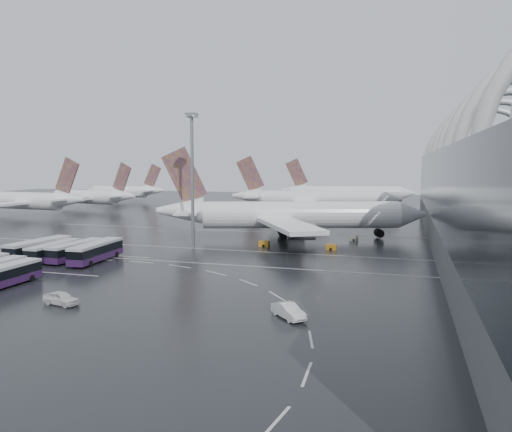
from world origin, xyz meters
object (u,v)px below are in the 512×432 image
(bus_row_near_d, at_px, (96,251))
(gse_cart_belly_c, at_px, (264,244))
(bus_row_near_b, at_px, (54,251))
(van_curve_b, at_px, (61,298))
(airliner_gate_c, at_px, (345,193))
(jet_remote_west, at_px, (31,201))
(jet_remote_far, at_px, (125,192))
(bus_row_near_c, at_px, (76,250))
(van_curve_c, at_px, (288,311))
(gse_cart_belly_b, at_px, (354,238))
(gse_cart_belly_a, at_px, (331,247))
(airliner_gate_b, at_px, (313,200))
(bus_row_far_c, at_px, (3,275))
(jet_remote_mid, at_px, (94,197))
(airliner_main, at_px, (288,216))
(bus_row_near_a, at_px, (39,248))
(floodlight_mast, at_px, (192,164))

(bus_row_near_d, bearing_deg, gse_cart_belly_c, -48.96)
(bus_row_near_b, relative_size, van_curve_b, 2.56)
(airliner_gate_c, relative_size, jet_remote_west, 1.23)
(jet_remote_west, distance_m, jet_remote_far, 66.36)
(jet_remote_west, distance_m, bus_row_near_c, 86.96)
(jet_remote_far, distance_m, van_curve_b, 173.75)
(van_curve_c, height_order, gse_cart_belly_b, van_curve_c)
(airliner_gate_c, relative_size, gse_cart_belly_a, 26.56)
(airliner_gate_b, xyz_separation_m, gse_cart_belly_c, (1.80, -69.54, -4.48))
(bus_row_far_c, xyz_separation_m, gse_cart_belly_b, (43.50, 57.77, -1.17))
(jet_remote_far, height_order, gse_cart_belly_b, jet_remote_far)
(bus_row_far_c, xyz_separation_m, van_curve_c, (41.91, -2.38, -0.85))
(van_curve_c, distance_m, gse_cart_belly_b, 60.18)
(airliner_gate_c, bearing_deg, jet_remote_mid, -164.88)
(airliner_gate_b, bearing_deg, bus_row_near_b, -118.73)
(airliner_main, xyz_separation_m, bus_row_near_a, (-38.51, -37.25, -3.46))
(bus_row_near_a, relative_size, gse_cart_belly_b, 7.26)
(gse_cart_belly_b, bearing_deg, bus_row_near_d, -137.97)
(jet_remote_far, height_order, floodlight_mast, floodlight_mast)
(jet_remote_far, relative_size, bus_row_near_d, 2.84)
(airliner_gate_b, height_order, van_curve_c, airliner_gate_b)
(gse_cart_belly_a, bearing_deg, airliner_gate_c, 94.95)
(van_curve_b, bearing_deg, airliner_gate_b, 5.31)
(bus_row_far_c, xyz_separation_m, van_curve_b, (13.69, -5.16, -0.87))
(jet_remote_far, xyz_separation_m, van_curve_c, (111.24, -149.82, -3.66))
(van_curve_c, bearing_deg, jet_remote_far, 82.73)
(bus_row_near_a, height_order, gse_cart_belly_c, bus_row_near_a)
(airliner_gate_c, xyz_separation_m, gse_cart_belly_a, (9.70, -112.06, -4.38))
(airliner_main, height_order, bus_row_near_a, airliner_main)
(bus_row_near_a, distance_m, bus_row_near_b, 3.56)
(jet_remote_west, height_order, van_curve_c, jet_remote_west)
(airliner_gate_b, relative_size, van_curve_b, 11.87)
(jet_remote_far, xyz_separation_m, van_curve_b, (83.03, -152.59, -3.68))
(gse_cart_belly_c, bearing_deg, jet_remote_mid, 143.01)
(jet_remote_mid, height_order, bus_row_near_b, jet_remote_mid)
(airliner_gate_c, distance_m, bus_row_near_b, 141.91)
(jet_remote_west, bearing_deg, floodlight_mast, 154.70)
(jet_remote_west, relative_size, floodlight_mast, 1.63)
(van_curve_b, height_order, gse_cart_belly_a, van_curve_b)
(airliner_gate_b, height_order, jet_remote_far, airliner_gate_b)
(airliner_main, height_order, gse_cart_belly_a, airliner_main)
(jet_remote_far, height_order, gse_cart_belly_a, jet_remote_far)
(bus_row_near_c, bearing_deg, bus_row_near_a, 100.73)
(airliner_gate_b, distance_m, gse_cart_belly_c, 69.71)
(airliner_main, bearing_deg, jet_remote_west, 147.42)
(bus_row_near_a, bearing_deg, van_curve_b, -131.74)
(jet_remote_west, relative_size, bus_row_near_b, 3.59)
(airliner_main, distance_m, jet_remote_west, 96.46)
(bus_row_near_c, distance_m, gse_cart_belly_c, 37.47)
(gse_cart_belly_a, xyz_separation_m, gse_cart_belly_b, (3.23, 13.74, -0.03))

